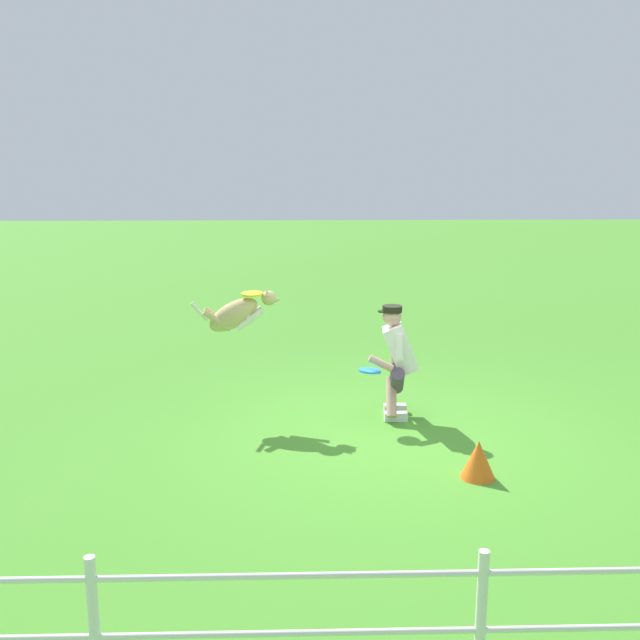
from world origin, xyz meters
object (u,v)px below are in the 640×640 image
object	(u,v)px
frisbee_held	(370,371)
dog	(238,314)
frisbee_flying	(252,294)
person	(397,358)
training_cone	(478,459)

from	to	relation	value
frisbee_held	dog	bearing A→B (deg)	-16.15
frisbee_flying	frisbee_held	world-z (taller)	frisbee_flying
frisbee_held	frisbee_flying	bearing A→B (deg)	-18.76
person	frisbee_held	world-z (taller)	person
frisbee_flying	frisbee_held	size ratio (longest dim) A/B	0.98
frisbee_flying	dog	bearing A→B (deg)	6.04
person	dog	size ratio (longest dim) A/B	1.26
dog	training_cone	world-z (taller)	dog
dog	training_cone	bearing A→B (deg)	-44.42
person	dog	world-z (taller)	dog
dog	person	bearing A→B (deg)	-12.27
frisbee_held	training_cone	bearing A→B (deg)	120.51
person	training_cone	xyz separation A→B (m)	(-0.54, 1.68, -0.52)
frisbee_flying	frisbee_held	xyz separation A→B (m)	(-1.31, 0.44, -0.79)
person	training_cone	bearing A→B (deg)	113.30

